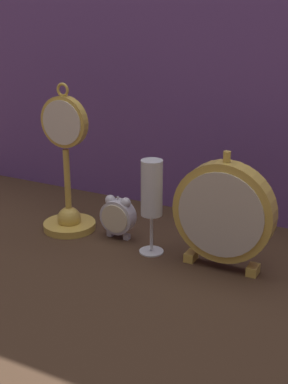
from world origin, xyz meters
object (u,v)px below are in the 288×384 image
(alarm_clock_twin_bell, at_px, (118,215))
(mantel_clock_silver, at_px, (224,213))
(pocket_watch_on_stand, at_px, (67,182))
(champagne_flute, at_px, (152,194))

(alarm_clock_twin_bell, distance_m, mantel_clock_silver, 0.26)
(pocket_watch_on_stand, bearing_deg, mantel_clock_silver, -2.74)
(alarm_clock_twin_bell, height_order, mantel_clock_silver, mantel_clock_silver)
(pocket_watch_on_stand, xyz_separation_m, champagne_flute, (0.22, -0.02, 0.02))
(pocket_watch_on_stand, xyz_separation_m, mantel_clock_silver, (0.37, -0.02, 0.00))
(alarm_clock_twin_bell, bearing_deg, champagne_flute, -17.16)
(alarm_clock_twin_bell, bearing_deg, pocket_watch_on_stand, -175.52)
(pocket_watch_on_stand, height_order, champagne_flute, pocket_watch_on_stand)
(mantel_clock_silver, bearing_deg, champagne_flute, -179.04)
(pocket_watch_on_stand, bearing_deg, alarm_clock_twin_bell, 4.48)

